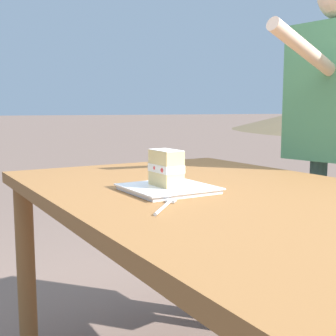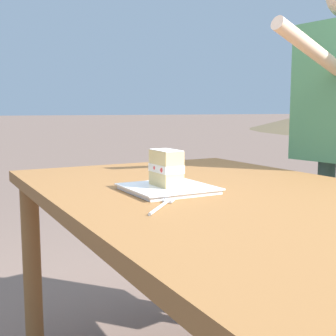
{
  "view_description": "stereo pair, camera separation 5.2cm",
  "coord_description": "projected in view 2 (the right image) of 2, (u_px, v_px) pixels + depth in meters",
  "views": [
    {
      "loc": [
        -0.93,
        0.8,
        1.0
      ],
      "look_at": [
        0.14,
        0.15,
        0.84
      ],
      "focal_mm": 47.28,
      "sensor_mm": 36.0,
      "label": 1
    },
    {
      "loc": [
        -0.96,
        0.75,
        1.0
      ],
      "look_at": [
        0.14,
        0.15,
        0.84
      ],
      "focal_mm": 47.28,
      "sensor_mm": 36.0,
      "label": 2
    }
  ],
  "objects": [
    {
      "name": "patio_table",
      "position": [
        240.0,
        227.0,
        1.23
      ],
      "size": [
        1.64,
        0.97,
        0.77
      ],
      "color": "brown",
      "rests_on": "ground"
    },
    {
      "name": "dessert_plate",
      "position": [
        168.0,
        189.0,
        1.27
      ],
      "size": [
        0.24,
        0.24,
        0.02
      ],
      "color": "white",
      "rests_on": "patio_table"
    },
    {
      "name": "cake_slice",
      "position": [
        166.0,
        168.0,
        1.27
      ],
      "size": [
        0.11,
        0.07,
        0.1
      ],
      "color": "#E0C17A",
      "rests_on": "dessert_plate"
    },
    {
      "name": "dessert_fork",
      "position": [
        162.0,
        205.0,
        1.07
      ],
      "size": [
        0.13,
        0.13,
        0.01
      ],
      "color": "silver",
      "rests_on": "patio_table"
    }
  ]
}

